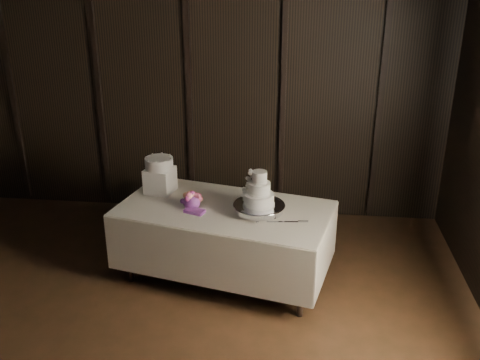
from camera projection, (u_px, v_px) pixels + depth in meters
name	position (u px, v px, depth m)	size (l,w,h in m)	color
room	(67.00, 228.00, 3.07)	(6.08, 7.08, 3.08)	black
display_table	(225.00, 240.00, 5.19)	(2.17, 1.45, 0.76)	silver
cake_stand	(259.00, 209.00, 4.92)	(0.48, 0.48, 0.09)	silver
wedding_cake	(257.00, 192.00, 4.85)	(0.31, 0.27, 0.33)	white
bouquet	(192.00, 201.00, 5.05)	(0.30, 0.40, 0.19)	#BC4C6C
box_pedestal	(160.00, 180.00, 5.37)	(0.26, 0.26, 0.25)	white
small_cake	(159.00, 163.00, 5.30)	(0.28, 0.28, 0.11)	white
cake_knife	(282.00, 222.00, 4.77)	(0.37, 0.02, 0.01)	silver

